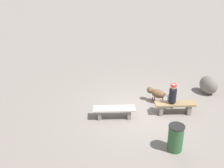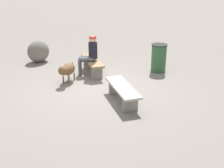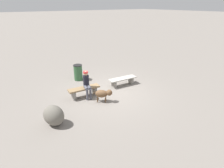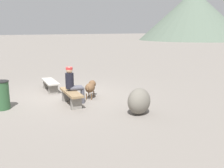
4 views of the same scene
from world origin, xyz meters
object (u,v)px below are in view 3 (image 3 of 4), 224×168
dog (103,94)px  boulder (54,115)px  bench_left (123,80)px  trash_bin (78,72)px  seated_person (87,83)px  bench_right (84,90)px

dog → boulder: size_ratio=0.88×
bench_left → trash_bin: trash_bin is taller
seated_person → trash_bin: seated_person is taller
bench_left → trash_bin: 2.71m
bench_right → boulder: size_ratio=1.86×
dog → trash_bin: bearing=126.5°
bench_left → dog: size_ratio=2.16×
bench_left → boulder: (4.33, 1.36, 0.10)m
trash_bin → boulder: size_ratio=1.09×
dog → trash_bin: size_ratio=0.81×
bench_left → trash_bin: (1.66, -2.13, 0.17)m
bench_right → trash_bin: (-0.70, -2.10, 0.14)m
bench_left → boulder: boulder is taller
bench_right → dog: 1.09m
bench_left → boulder: bearing=23.4°
seated_person → boulder: size_ratio=1.52×
bench_right → seated_person: bearing=136.2°
bench_left → dog: dog is taller
bench_left → dog: (1.88, 0.94, 0.12)m
trash_bin → boulder: bearing=52.6°
seated_person → bench_right: bearing=-35.6°
seated_person → dog: bearing=127.9°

